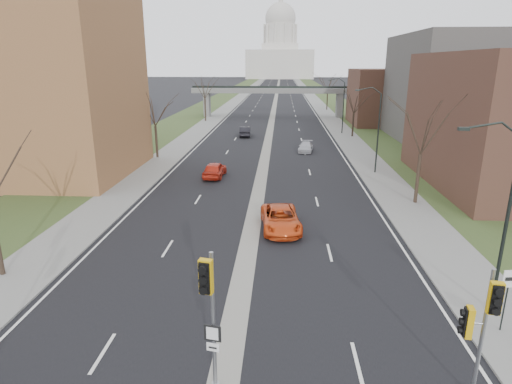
# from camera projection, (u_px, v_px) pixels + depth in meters

# --- Properties ---
(road_surface) EXTENTS (20.00, 600.00, 0.01)m
(road_surface) POSITION_uv_depth(u_px,v_px,m) (277.00, 94.00, 158.11)
(road_surface) COLOR black
(road_surface) RESTS_ON ground
(median_strip) EXTENTS (1.20, 600.00, 0.02)m
(median_strip) POSITION_uv_depth(u_px,v_px,m) (277.00, 94.00, 158.12)
(median_strip) COLOR gray
(median_strip) RESTS_ON ground
(sidewalk_right) EXTENTS (4.00, 600.00, 0.12)m
(sidewalk_right) POSITION_uv_depth(u_px,v_px,m) (309.00, 94.00, 157.42)
(sidewalk_right) COLOR gray
(sidewalk_right) RESTS_ON ground
(sidewalk_left) EXTENTS (4.00, 600.00, 0.12)m
(sidewalk_left) POSITION_uv_depth(u_px,v_px,m) (244.00, 94.00, 158.78)
(sidewalk_left) COLOR gray
(sidewalk_left) RESTS_ON ground
(grass_verge_right) EXTENTS (8.00, 600.00, 0.10)m
(grass_verge_right) POSITION_uv_depth(u_px,v_px,m) (326.00, 94.00, 157.08)
(grass_verge_right) COLOR #304520
(grass_verge_right) RESTS_ON ground
(grass_verge_left) EXTENTS (8.00, 600.00, 0.10)m
(grass_verge_left) POSITION_uv_depth(u_px,v_px,m) (228.00, 94.00, 159.12)
(grass_verge_left) COLOR #304520
(grass_verge_left) RESTS_ON ground
(commercial_block_mid) EXTENTS (18.00, 22.00, 15.00)m
(commercial_block_mid) POSITION_uv_depth(u_px,v_px,m) (465.00, 89.00, 60.72)
(commercial_block_mid) COLOR #4F4C48
(commercial_block_mid) RESTS_ON ground
(commercial_block_far) EXTENTS (14.00, 14.00, 10.00)m
(commercial_block_far) POSITION_uv_depth(u_px,v_px,m) (390.00, 97.00, 78.99)
(commercial_block_far) COLOR brown
(commercial_block_far) RESTS_ON ground
(pedestrian_bridge) EXTENTS (34.00, 3.00, 6.45)m
(pedestrian_bridge) POSITION_uv_depth(u_px,v_px,m) (273.00, 94.00, 89.83)
(pedestrian_bridge) COLOR slate
(pedestrian_bridge) RESTS_ON ground
(capitol) EXTENTS (48.00, 42.00, 55.75)m
(capitol) POSITION_uv_depth(u_px,v_px,m) (280.00, 52.00, 315.16)
(capitol) COLOR beige
(capitol) RESTS_ON ground
(streetlight_near) EXTENTS (2.61, 0.20, 8.70)m
(streetlight_near) POSITION_uv_depth(u_px,v_px,m) (497.00, 165.00, 17.89)
(streetlight_near) COLOR black
(streetlight_near) RESTS_ON sidewalk_right
(streetlight_mid) EXTENTS (2.61, 0.20, 8.70)m
(streetlight_mid) POSITION_uv_depth(u_px,v_px,m) (372.00, 106.00, 42.74)
(streetlight_mid) COLOR black
(streetlight_mid) RESTS_ON sidewalk_right
(streetlight_far) EXTENTS (2.61, 0.20, 8.70)m
(streetlight_far) POSITION_uv_depth(u_px,v_px,m) (339.00, 90.00, 67.58)
(streetlight_far) COLOR black
(streetlight_far) RESTS_ON sidewalk_right
(tree_left_b) EXTENTS (6.75, 6.75, 8.81)m
(tree_left_b) POSITION_uv_depth(u_px,v_px,m) (154.00, 106.00, 50.04)
(tree_left_b) COLOR #382B21
(tree_left_b) RESTS_ON sidewalk_left
(tree_left_c) EXTENTS (7.65, 7.65, 9.99)m
(tree_left_c) POSITION_uv_depth(u_px,v_px,m) (204.00, 85.00, 82.29)
(tree_left_c) COLOR #382B21
(tree_left_c) RESTS_ON sidewalk_left
(tree_right_a) EXTENTS (7.20, 7.20, 9.40)m
(tree_right_a) POSITION_uv_depth(u_px,v_px,m) (424.00, 123.00, 33.16)
(tree_right_a) COLOR #382B21
(tree_right_a) RESTS_ON sidewalk_right
(tree_right_b) EXTENTS (6.30, 6.30, 8.22)m
(tree_right_b) POSITION_uv_depth(u_px,v_px,m) (355.00, 99.00, 64.93)
(tree_right_b) COLOR #382B21
(tree_right_b) RESTS_ON sidewalk_right
(tree_right_c) EXTENTS (7.65, 7.65, 9.99)m
(tree_right_c) POSITION_uv_depth(u_px,v_px,m) (328.00, 80.00, 102.79)
(tree_right_c) COLOR #382B21
(tree_right_c) RESTS_ON sidewalk_right
(signal_pole_median) EXTENTS (0.65, 0.88, 5.26)m
(signal_pole_median) POSITION_uv_depth(u_px,v_px,m) (209.00, 301.00, 13.87)
(signal_pole_median) COLOR gray
(signal_pole_median) RESTS_ON ground
(signal_pole_right) EXTENTS (0.84, 0.96, 4.89)m
(signal_pole_right) POSITION_uv_depth(u_px,v_px,m) (481.00, 319.00, 13.72)
(signal_pole_right) COLOR gray
(signal_pole_right) RESTS_ON ground
(speed_limit_sign) EXTENTS (0.61, 0.11, 2.85)m
(speed_limit_sign) POSITION_uv_depth(u_px,v_px,m) (508.00, 289.00, 17.72)
(speed_limit_sign) COLOR black
(speed_limit_sign) RESTS_ON sidewalk_right
(car_left_near) EXTENTS (2.08, 4.68, 1.56)m
(car_left_near) POSITION_uv_depth(u_px,v_px,m) (215.00, 169.00, 43.03)
(car_left_near) COLOR red
(car_left_near) RESTS_ON ground
(car_left_far) EXTENTS (1.87, 4.72, 1.53)m
(car_left_far) POSITION_uv_depth(u_px,v_px,m) (245.00, 131.00, 67.05)
(car_left_far) COLOR black
(car_left_far) RESTS_ON ground
(car_right_near) EXTENTS (3.08, 5.71, 1.52)m
(car_right_near) POSITION_uv_depth(u_px,v_px,m) (281.00, 219.00, 29.49)
(car_right_near) COLOR #D34716
(car_right_near) RESTS_ON ground
(car_right_mid) EXTENTS (2.28, 4.42, 1.23)m
(car_right_mid) POSITION_uv_depth(u_px,v_px,m) (306.00, 147.00, 55.48)
(car_right_mid) COLOR #ACADB4
(car_right_mid) RESTS_ON ground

